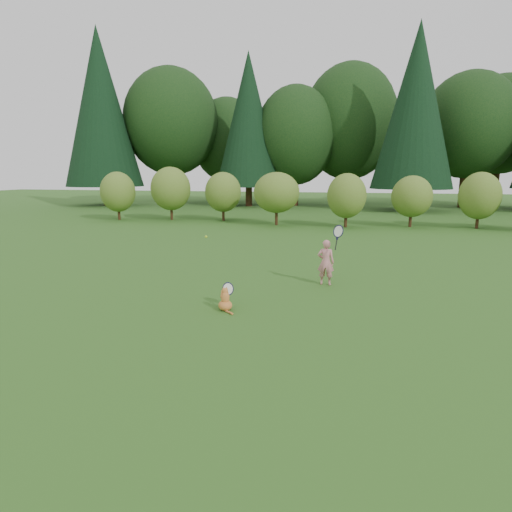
% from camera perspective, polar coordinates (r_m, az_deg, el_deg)
% --- Properties ---
extents(ground, '(100.00, 100.00, 0.00)m').
position_cam_1_polar(ground, '(8.94, -2.45, -5.30)').
color(ground, '#265417').
rests_on(ground, ground).
extents(shrub_row, '(28.00, 3.00, 2.80)m').
position_cam_1_polar(shrub_row, '(21.41, 7.18, 7.93)').
color(shrub_row, '#556C21').
rests_on(shrub_row, ground).
extents(woodland_backdrop, '(48.00, 10.00, 15.00)m').
position_cam_1_polar(woodland_backdrop, '(31.73, 9.61, 19.88)').
color(woodland_backdrop, black).
rests_on(woodland_backdrop, ground).
extents(child, '(0.60, 0.40, 1.55)m').
position_cam_1_polar(child, '(9.81, 9.34, -0.70)').
color(child, '#D07C84').
rests_on(child, ground).
extents(cat, '(0.43, 0.65, 0.59)m').
position_cam_1_polar(cat, '(7.99, -4.12, -5.62)').
color(cat, '#C37425').
rests_on(cat, ground).
extents(tennis_ball, '(0.06, 0.06, 0.06)m').
position_cam_1_polar(tennis_ball, '(9.84, -6.67, 2.57)').
color(tennis_ball, '#98CD18').
rests_on(tennis_ball, ground).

